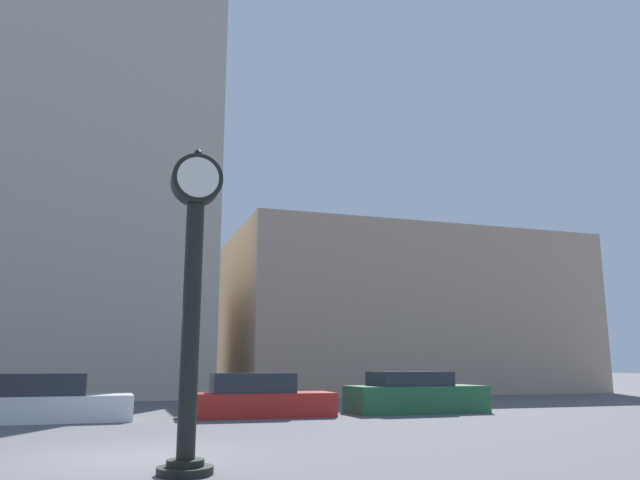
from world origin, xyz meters
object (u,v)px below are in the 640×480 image
(car_white, at_px, (43,402))
(car_green, at_px, (415,395))
(street_clock, at_px, (192,293))
(car_red, at_px, (257,398))

(car_white, relative_size, car_green, 1.03)
(car_white, distance_m, car_green, 11.75)
(street_clock, bearing_deg, car_white, 106.41)
(street_clock, xyz_separation_m, car_green, (8.76, 10.12, -2.10))
(car_white, height_order, car_red, car_white)
(car_green, bearing_deg, car_white, 179.07)
(street_clock, bearing_deg, car_green, 49.10)
(street_clock, height_order, car_red, street_clock)
(street_clock, distance_m, car_red, 10.72)
(street_clock, relative_size, car_white, 1.04)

